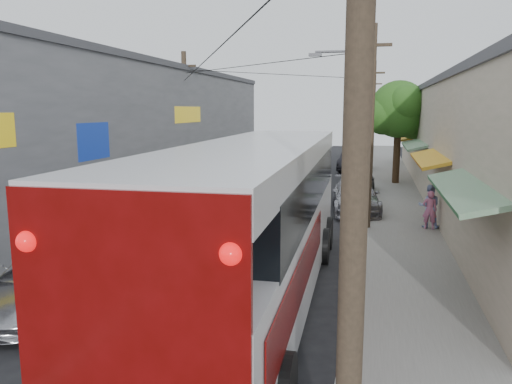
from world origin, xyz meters
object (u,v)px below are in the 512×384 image
parked_car_mid (359,182)px  pedestrian_near (430,210)px  pedestrian_far (429,206)px  coach_bus (257,220)px  parked_suv (355,196)px  parked_car_far (353,161)px  jeepney (48,280)px

parked_car_mid → pedestrian_near: (3.00, -8.52, 0.18)m
pedestrian_far → coach_bus: bearing=61.4°
coach_bus → pedestrian_near: (5.00, 8.48, -1.19)m
parked_suv → pedestrian_far: 4.30m
parked_car_mid → parked_suv: bearing=-87.3°
parked_suv → parked_car_far: 16.17m
parked_car_mid → pedestrian_near: 9.04m
parked_car_mid → parked_car_far: parked_car_far is taller
parked_suv → pedestrian_near: (3.00, -3.33, 0.13)m
jeepney → coach_bus: bearing=12.7°
coach_bus → pedestrian_near: size_ratio=9.13×
jeepney → parked_suv: parked_suv is taller
parked_car_mid → pedestrian_far: bearing=-67.3°
jeepney → parked_car_far: parked_car_far is taller
parked_suv → jeepney: bearing=-123.0°
coach_bus → jeepney: size_ratio=2.85×
pedestrian_near → pedestrian_far: (0.00, 0.26, 0.10)m
pedestrian_near → parked_car_mid: bearing=-67.1°
parked_car_far → pedestrian_near: size_ratio=3.20×
parked_suv → parked_car_far: size_ratio=1.06×
coach_bus → pedestrian_near: coach_bus is taller
coach_bus → pedestrian_far: (5.00, 8.74, -1.08)m
coach_bus → parked_car_far: coach_bus is taller
parked_suv → parked_car_far: (-0.80, 16.15, 0.06)m
coach_bus → parked_car_far: bearing=86.2°
jeepney → pedestrian_near: (9.84, 10.15, 0.20)m
parked_car_far → pedestrian_far: (3.80, -19.22, 0.18)m
parked_suv → pedestrian_near: size_ratio=3.38×
pedestrian_near → parked_car_far: bearing=-75.4°
parked_suv → parked_car_mid: (0.00, 5.19, -0.04)m
pedestrian_near → pedestrian_far: 0.28m
parked_suv → parked_car_mid: bearing=83.9°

